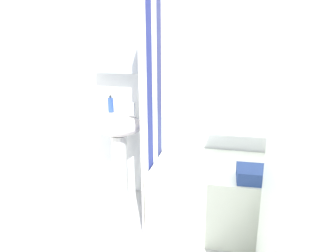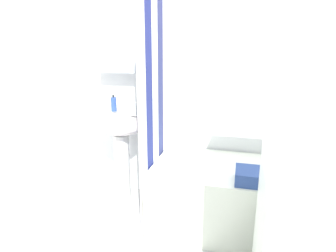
{
  "view_description": "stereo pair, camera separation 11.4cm",
  "coord_description": "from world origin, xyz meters",
  "px_view_note": "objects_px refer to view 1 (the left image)",
  "views": [
    {
      "loc": [
        0.12,
        -1.31,
        1.44
      ],
      "look_at": [
        -0.35,
        0.81,
        0.83
      ],
      "focal_mm": 30.85,
      "sensor_mm": 36.0,
      "label": 1
    },
    {
      "loc": [
        0.23,
        -1.28,
        1.44
      ],
      "look_at": [
        -0.35,
        0.81,
        0.83
      ],
      "focal_mm": 30.85,
      "sensor_mm": 36.0,
      "label": 2
    }
  ],
  "objects_px": {
    "lotion_bottle": "(321,147)",
    "shampoo_bottle": "(307,150)",
    "toothbrush_cup": "(131,109)",
    "towel_folded": "(257,175)",
    "soap_dispenser": "(111,105)",
    "bathtub": "(242,197)",
    "conditioner_bottle": "(293,149)",
    "sink": "(119,138)"
  },
  "relations": [
    {
      "from": "lotion_bottle",
      "to": "shampoo_bottle",
      "type": "height_order",
      "value": "lotion_bottle"
    },
    {
      "from": "toothbrush_cup",
      "to": "lotion_bottle",
      "type": "relative_size",
      "value": 0.5
    },
    {
      "from": "lotion_bottle",
      "to": "towel_folded",
      "type": "height_order",
      "value": "lotion_bottle"
    },
    {
      "from": "toothbrush_cup",
      "to": "towel_folded",
      "type": "bearing_deg",
      "value": -20.01
    },
    {
      "from": "soap_dispenser",
      "to": "bathtub",
      "type": "xyz_separation_m",
      "value": [
        1.21,
        -0.25,
        -0.66
      ]
    },
    {
      "from": "soap_dispenser",
      "to": "conditioner_bottle",
      "type": "distance_m",
      "value": 1.64
    },
    {
      "from": "sink",
      "to": "conditioner_bottle",
      "type": "distance_m",
      "value": 1.52
    },
    {
      "from": "sink",
      "to": "shampoo_bottle",
      "type": "relative_size",
      "value": 5.12
    },
    {
      "from": "sink",
      "to": "bathtub",
      "type": "relative_size",
      "value": 0.59
    },
    {
      "from": "toothbrush_cup",
      "to": "shampoo_bottle",
      "type": "bearing_deg",
      "value": 4.99
    },
    {
      "from": "bathtub",
      "to": "lotion_bottle",
      "type": "relative_size",
      "value": 6.52
    },
    {
      "from": "toothbrush_cup",
      "to": "conditioner_bottle",
      "type": "distance_m",
      "value": 1.41
    },
    {
      "from": "shampoo_bottle",
      "to": "bathtub",
      "type": "bearing_deg",
      "value": -150.62
    },
    {
      "from": "sink",
      "to": "lotion_bottle",
      "type": "distance_m",
      "value": 1.73
    },
    {
      "from": "shampoo_bottle",
      "to": "towel_folded",
      "type": "distance_m",
      "value": 0.68
    },
    {
      "from": "sink",
      "to": "shampoo_bottle",
      "type": "bearing_deg",
      "value": 4.2
    },
    {
      "from": "sink",
      "to": "conditioner_bottle",
      "type": "height_order",
      "value": "sink"
    },
    {
      "from": "lotion_bottle",
      "to": "shampoo_bottle",
      "type": "relative_size",
      "value": 1.32
    },
    {
      "from": "shampoo_bottle",
      "to": "toothbrush_cup",
      "type": "bearing_deg",
      "value": -175.01
    },
    {
      "from": "soap_dispenser",
      "to": "toothbrush_cup",
      "type": "distance_m",
      "value": 0.25
    },
    {
      "from": "toothbrush_cup",
      "to": "lotion_bottle",
      "type": "height_order",
      "value": "toothbrush_cup"
    },
    {
      "from": "towel_folded",
      "to": "conditioner_bottle",
      "type": "bearing_deg",
      "value": 56.82
    },
    {
      "from": "shampoo_bottle",
      "to": "towel_folded",
      "type": "bearing_deg",
      "value": -130.67
    },
    {
      "from": "shampoo_bottle",
      "to": "sink",
      "type": "bearing_deg",
      "value": -175.8
    },
    {
      "from": "bathtub",
      "to": "soap_dispenser",
      "type": "bearing_deg",
      "value": 168.51
    },
    {
      "from": "toothbrush_cup",
      "to": "lotion_bottle",
      "type": "xyz_separation_m",
      "value": [
        1.59,
        0.14,
        -0.28
      ]
    },
    {
      "from": "soap_dispenser",
      "to": "towel_folded",
      "type": "height_order",
      "value": "soap_dispenser"
    },
    {
      "from": "bathtub",
      "to": "towel_folded",
      "type": "bearing_deg",
      "value": -72.2
    },
    {
      "from": "bathtub",
      "to": "towel_folded",
      "type": "relative_size",
      "value": 5.12
    },
    {
      "from": "sink",
      "to": "towel_folded",
      "type": "height_order",
      "value": "sink"
    },
    {
      "from": "bathtub",
      "to": "conditioner_bottle",
      "type": "bearing_deg",
      "value": 34.72
    },
    {
      "from": "soap_dispenser",
      "to": "lotion_bottle",
      "type": "height_order",
      "value": "soap_dispenser"
    },
    {
      "from": "bathtub",
      "to": "towel_folded",
      "type": "distance_m",
      "value": 0.38
    },
    {
      "from": "soap_dispenser",
      "to": "bathtub",
      "type": "height_order",
      "value": "soap_dispenser"
    },
    {
      "from": "toothbrush_cup",
      "to": "soap_dispenser",
      "type": "bearing_deg",
      "value": 159.21
    },
    {
      "from": "toothbrush_cup",
      "to": "towel_folded",
      "type": "xyz_separation_m",
      "value": [
        1.05,
        -0.38,
        -0.34
      ]
    },
    {
      "from": "toothbrush_cup",
      "to": "shampoo_bottle",
      "type": "height_order",
      "value": "toothbrush_cup"
    },
    {
      "from": "lotion_bottle",
      "to": "towel_folded",
      "type": "bearing_deg",
      "value": -135.78
    },
    {
      "from": "soap_dispenser",
      "to": "toothbrush_cup",
      "type": "xyz_separation_m",
      "value": [
        0.23,
        -0.09,
        -0.01
      ]
    },
    {
      "from": "sink",
      "to": "soap_dispenser",
      "type": "xyz_separation_m",
      "value": [
        -0.09,
        0.08,
        0.29
      ]
    },
    {
      "from": "sink",
      "to": "soap_dispenser",
      "type": "relative_size",
      "value": 5.47
    },
    {
      "from": "sink",
      "to": "lotion_bottle",
      "type": "height_order",
      "value": "sink"
    }
  ]
}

